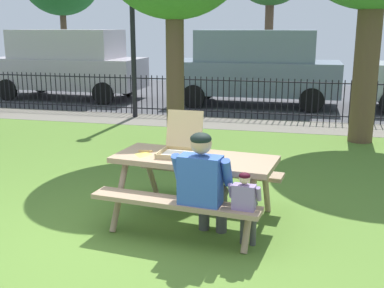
{
  "coord_description": "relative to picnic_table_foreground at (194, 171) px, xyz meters",
  "views": [
    {
      "loc": [
        1.77,
        -4.29,
        2.19
      ],
      "look_at": [
        0.4,
        1.39,
        0.75
      ],
      "focal_mm": 44.89,
      "sensor_mm": 36.0,
      "label": 1
    }
  ],
  "objects": [
    {
      "name": "pizza_box_open",
      "position": [
        -0.18,
        0.1,
        0.28
      ],
      "size": [
        0.45,
        0.51,
        0.47
      ],
      "color": "tan",
      "rests_on": "picnic_table_foreground"
    },
    {
      "name": "child_at_table",
      "position": [
        0.66,
        -0.61,
        -0.09
      ],
      "size": [
        0.33,
        0.33,
        0.84
      ],
      "color": "#444444",
      "rests_on": "ground"
    },
    {
      "name": "cobblestone_walkway",
      "position": [
        -0.59,
        5.72,
        -0.6
      ],
      "size": [
        28.0,
        1.4,
        0.01
      ],
      "primitive_type": "cube",
      "color": "slate"
    },
    {
      "name": "street_asphalt",
      "position": [
        -0.59,
        10.23,
        -0.6
      ],
      "size": [
        28.0,
        7.63,
        0.01
      ],
      "primitive_type": "cube",
      "color": "#424247"
    },
    {
      "name": "pizza_slice_on_table",
      "position": [
        -0.59,
        -0.02,
        0.18
      ],
      "size": [
        0.18,
        0.26,
        0.02
      ],
      "color": "#E5CB48",
      "rests_on": "picnic_table_foreground"
    },
    {
      "name": "ground",
      "position": [
        -0.59,
        0.84,
        -0.61
      ],
      "size": [
        28.0,
        11.16,
        0.02
      ],
      "primitive_type": "cube",
      "color": "#567B2E"
    },
    {
      "name": "adult_at_table",
      "position": [
        0.22,
        -0.53,
        0.06
      ],
      "size": [
        0.63,
        0.62,
        1.19
      ],
      "color": "#434343",
      "rests_on": "ground"
    },
    {
      "name": "parked_car_left",
      "position": [
        -6.0,
        8.51,
        0.5
      ],
      "size": [
        4.64,
        2.03,
        2.08
      ],
      "color": "#BAB1BA",
      "rests_on": "ground"
    },
    {
      "name": "parked_car_center",
      "position": [
        -0.27,
        8.51,
        0.5
      ],
      "size": [
        4.62,
        2.0,
        2.08
      ],
      "color": "slate",
      "rests_on": "ground"
    },
    {
      "name": "iron_fence_streetside",
      "position": [
        -0.59,
        6.42,
        -0.09
      ],
      "size": [
        23.85,
        0.03,
        0.99
      ],
      "color": "black",
      "rests_on": "ground"
    },
    {
      "name": "picnic_table_foreground",
      "position": [
        0.0,
        0.0,
        0.0
      ],
      "size": [
        1.96,
        1.68,
        0.79
      ],
      "color": "#9F8164",
      "rests_on": "ground"
    },
    {
      "name": "lamp_post_walkway",
      "position": [
        -2.93,
        6.0,
        1.89
      ],
      "size": [
        0.28,
        0.28,
        4.08
      ],
      "color": "black",
      "rests_on": "ground"
    }
  ]
}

